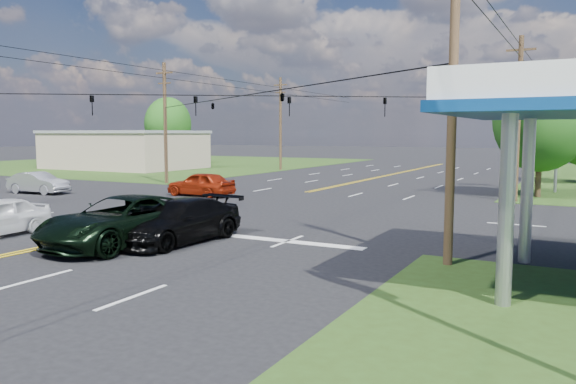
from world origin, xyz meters
The scene contains 18 objects.
ground centered at (0.00, 12.00, 0.00)m, with size 280.00×280.00×0.00m, color black.
grass_nw centered at (-35.00, 44.00, 0.00)m, with size 46.00×48.00×0.03m, color #293F14.
stop_bar centered at (5.00, 4.00, 0.00)m, with size 10.00×0.50×0.02m, color silver.
retail_nw centered at (-30.00, 34.00, 2.00)m, with size 16.00×11.00×4.00m, color tan.
pole_se centered at (13.00, 3.00, 4.92)m, with size 1.60×0.28×9.50m.
pole_nw centered at (-13.00, 21.00, 4.92)m, with size 1.60×0.28×9.50m.
pole_ne centered at (13.00, 21.00, 4.92)m, with size 1.60×0.28×9.50m.
pole_left_far centered at (-13.00, 40.00, 5.17)m, with size 1.60×0.28×10.00m.
pole_right_far centered at (13.00, 40.00, 5.17)m, with size 1.60×0.28×10.00m.
span_wire_signals centered at (0.00, 12.00, 6.00)m, with size 26.00×18.00×1.13m.
power_lines centered at (0.00, 10.00, 8.60)m, with size 26.04×100.00×0.64m.
tree_right_a centered at (14.00, 24.00, 4.87)m, with size 5.70×5.70×8.18m.
tree_far_l centered at (-32.00, 44.00, 5.19)m, with size 6.08×6.08×8.72m.
pickup_dkgreen centered at (2.17, 0.68, 0.88)m, with size 2.91×6.32×1.76m, color black.
suv_black centered at (3.54, 2.09, 0.79)m, with size 2.21×5.43×1.58m, color black.
sedan_silver centered at (-15.43, 11.00, 0.71)m, with size 1.50×4.31×1.42m, color #ADADB2.
sedan_red centered at (-5.00, 14.83, 0.77)m, with size 1.83×4.54×1.55m, color #9B220B.
polesign_ne centered at (14.82, 27.62, 6.84)m, with size 2.38×0.76×8.67m.
Camera 1 is at (16.52, -13.92, 3.95)m, focal length 35.00 mm.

